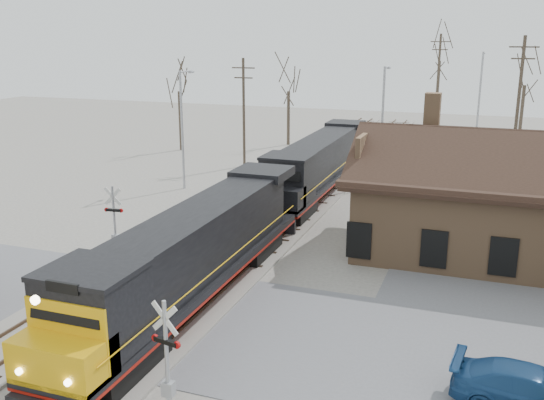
% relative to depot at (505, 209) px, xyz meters
% --- Properties ---
extents(ground, '(140.00, 140.00, 0.00)m').
position_rel_depot_xyz_m(ground, '(-11.99, -12.00, -2.41)').
color(ground, '#A39E93').
rests_on(ground, ground).
extents(road, '(60.00, 9.00, 0.03)m').
position_rel_depot_xyz_m(road, '(-11.99, -12.00, -2.39)').
color(road, slate).
rests_on(road, ground).
extents(track_main, '(3.40, 90.00, 0.24)m').
position_rel_depot_xyz_m(track_main, '(-11.99, 3.00, -2.34)').
color(track_main, '#A39E93').
rests_on(track_main, ground).
extents(track_siding, '(3.40, 90.00, 0.24)m').
position_rel_depot_xyz_m(track_siding, '(-16.49, 3.00, -2.34)').
color(track_siding, '#A39E93').
rests_on(track_siding, ground).
extents(depot, '(15.20, 9.31, 7.90)m').
position_rel_depot_xyz_m(depot, '(0.00, 0.00, 0.00)').
color(depot, '#916C4B').
rests_on(depot, ground).
extents(locomotive_lead, '(2.76, 18.48, 4.10)m').
position_rel_depot_xyz_m(locomotive_lead, '(-11.99, -10.96, -0.25)').
color(locomotive_lead, black).
rests_on(locomotive_lead, ground).
extents(locomotive_trailing, '(2.76, 18.48, 3.88)m').
position_rel_depot_xyz_m(locomotive_trailing, '(-11.99, 7.80, -0.25)').
color(locomotive_trailing, black).
rests_on(locomotive_trailing, ground).
extents(crossbuck_near, '(1.02, 0.30, 3.61)m').
position_rel_depot_xyz_m(crossbuck_near, '(-9.22, -17.62, -0.68)').
color(crossbuck_near, '#A5A8AD').
rests_on(crossbuck_near, ground).
extents(crossbuck_far, '(1.02, 0.27, 3.56)m').
position_rel_depot_xyz_m(crossbuck_far, '(-18.46, -6.56, -0.70)').
color(crossbuck_far, '#A5A8AD').
rests_on(crossbuck_far, ground).
extents(parked_car, '(4.83, 2.35, 1.35)m').
position_rel_depot_xyz_m(parked_car, '(0.83, -13.88, -1.73)').
color(parked_car, navy).
rests_on(parked_car, ground).
extents(streetlight_a, '(0.25, 2.04, 8.41)m').
position_rel_depot_xyz_m(streetlight_a, '(-21.65, 6.95, 2.33)').
color(streetlight_a, '#A5A8AD').
rests_on(streetlight_a, ground).
extents(streetlight_b, '(0.25, 2.04, 8.67)m').
position_rel_depot_xyz_m(streetlight_b, '(-8.44, 12.63, 2.46)').
color(streetlight_b, '#A5A8AD').
rests_on(streetlight_b, ground).
extents(streetlight_c, '(0.25, 2.04, 9.42)m').
position_rel_depot_xyz_m(streetlight_c, '(-2.21, 25.60, 2.84)').
color(streetlight_c, '#A5A8AD').
rests_on(streetlight_c, ground).
extents(utility_pole_a, '(2.00, 0.24, 9.01)m').
position_rel_depot_xyz_m(utility_pole_a, '(-20.49, 15.44, 2.31)').
color(utility_pole_a, '#382D23').
rests_on(utility_pole_a, ground).
extents(utility_pole_b, '(2.00, 0.24, 10.94)m').
position_rel_depot_xyz_m(utility_pole_b, '(-6.70, 35.36, 3.30)').
color(utility_pole_b, '#382D23').
rests_on(utility_pole_b, ground).
extents(utility_pole_c, '(2.00, 0.24, 10.79)m').
position_rel_depot_xyz_m(utility_pole_c, '(0.67, 15.86, 3.22)').
color(utility_pole_c, '#382D23').
rests_on(utility_pole_c, ground).
extents(tree_a, '(3.76, 3.76, 9.21)m').
position_rel_depot_xyz_m(tree_a, '(-29.15, 20.34, 4.14)').
color(tree_a, '#382D23').
rests_on(tree_a, ground).
extents(tree_b, '(3.59, 3.59, 8.80)m').
position_rel_depot_xyz_m(tree_b, '(-20.30, 26.64, 3.85)').
color(tree_b, '#382D23').
rests_on(tree_b, ground).
extents(tree_c, '(5.39, 5.39, 13.20)m').
position_rel_depot_xyz_m(tree_c, '(-6.92, 38.52, 7.00)').
color(tree_c, '#382D23').
rests_on(tree_c, ground).
extents(tree_d, '(4.15, 4.15, 10.16)m').
position_rel_depot_xyz_m(tree_d, '(1.63, 31.43, 4.82)').
color(tree_d, '#382D23').
rests_on(tree_d, ground).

